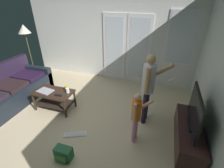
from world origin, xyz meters
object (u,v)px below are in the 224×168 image
at_px(laptop_closed, 45,91).
at_px(cup_near_edge, 68,90).
at_px(loose_keyboard, 75,134).
at_px(flat_screen_tv, 195,111).
at_px(coffee_table, 54,96).
at_px(cup_by_laptop, 66,88).
at_px(tv_remote_black, 58,95).
at_px(person_child, 137,114).
at_px(floor_lamp, 25,33).
at_px(tv_stand, 188,134).
at_px(backpack, 63,154).
at_px(person_adult, 149,84).
at_px(leather_couch, 9,91).

relative_size(laptop_closed, cup_near_edge, 3.28).
bearing_deg(loose_keyboard, flat_screen_tv, 13.99).
height_order(coffee_table, cup_by_laptop, cup_by_laptop).
relative_size(cup_near_edge, tv_remote_black, 0.64).
xyz_separation_m(person_child, tv_remote_black, (-1.82, 0.26, -0.14)).
height_order(coffee_table, floor_lamp, floor_lamp).
distance_m(tv_stand, cup_near_edge, 2.67).
xyz_separation_m(person_child, cup_by_laptop, (-1.79, 0.55, -0.09)).
relative_size(flat_screen_tv, backpack, 3.52).
xyz_separation_m(tv_stand, floor_lamp, (-4.58, 1.26, 1.31)).
xyz_separation_m(person_adult, floor_lamp, (-3.73, 0.90, 0.59)).
bearing_deg(floor_lamp, coffee_table, -35.87).
bearing_deg(cup_by_laptop, coffee_table, -145.36).
bearing_deg(backpack, cup_by_laptop, 118.37).
relative_size(coffee_table, laptop_closed, 2.57).
bearing_deg(person_adult, flat_screen_tv, -22.75).
height_order(person_child, floor_lamp, floor_lamp).
bearing_deg(laptop_closed, floor_lamp, 148.10).
bearing_deg(cup_by_laptop, person_adult, 2.23).
bearing_deg(flat_screen_tv, loose_keyboard, -166.01).
relative_size(laptop_closed, tv_remote_black, 2.09).
distance_m(person_adult, cup_by_laptop, 1.93).
relative_size(person_child, tv_remote_black, 6.15).
height_order(coffee_table, person_adult, person_adult).
height_order(coffee_table, person_child, person_child).
bearing_deg(loose_keyboard, laptop_closed, 151.14).
xyz_separation_m(person_adult, laptop_closed, (-2.33, -0.29, -0.43)).
distance_m(person_adult, backpack, 2.00).
bearing_deg(leather_couch, laptop_closed, 4.16).
bearing_deg(loose_keyboard, tv_stand, 13.89).
xyz_separation_m(person_adult, tv_remote_black, (-1.93, -0.36, -0.43)).
bearing_deg(floor_lamp, loose_keyboard, -35.73).
distance_m(coffee_table, loose_keyboard, 1.14).
distance_m(flat_screen_tv, cup_by_laptop, 2.76).
relative_size(backpack, tv_remote_black, 1.72).
bearing_deg(backpack, coffee_table, 130.13).
bearing_deg(flat_screen_tv, cup_by_laptop, 174.11).
height_order(floor_lamp, tv_remote_black, floor_lamp).
height_order(person_adult, backpack, person_adult).
relative_size(person_adult, loose_keyboard, 3.36).
bearing_deg(cup_by_laptop, tv_stand, -5.96).
height_order(loose_keyboard, cup_by_laptop, cup_by_laptop).
relative_size(tv_stand, cup_near_edge, 12.19).
distance_m(leather_couch, coffee_table, 1.26).
distance_m(tv_stand, tv_remote_black, 2.79).
bearing_deg(backpack, floor_lamp, 138.03).
height_order(floor_lamp, laptop_closed, floor_lamp).
height_order(leather_couch, person_adult, person_adult).
bearing_deg(leather_couch, backpack, -24.93).
xyz_separation_m(loose_keyboard, cup_near_edge, (-0.53, 0.71, 0.52)).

